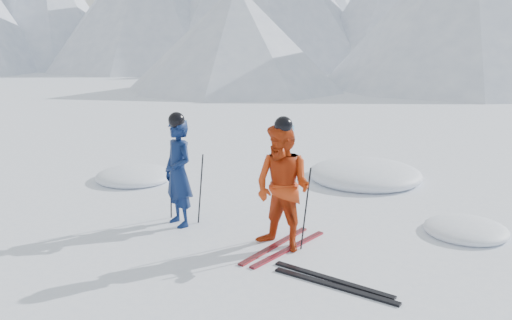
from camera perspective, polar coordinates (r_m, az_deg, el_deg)
The scene contains 12 objects.
ground at distance 7.83m, azimuth 8.00°, elevation -10.05°, with size 160.00×160.00×0.00m, color white.
skier_blue at distance 8.80m, azimuth -8.19°, elevation -1.35°, with size 0.64×0.42×1.76m, color #0C1C48.
skier_red at distance 7.75m, azimuth 2.82°, elevation -2.94°, with size 0.90×0.70×1.84m, color #BC360F.
pole_blue_left at distance 9.18m, azimuth -8.94°, elevation -2.66°, with size 0.02×0.02×1.17m, color black.
pole_blue_right at distance 8.91m, azimuth -5.86°, elevation -3.05°, with size 0.02×0.02×1.17m, color black.
pole_red_left at distance 8.19m, azimuth 1.84°, elevation -4.27°, with size 0.02×0.02×1.23m, color black.
pole_red_right at distance 7.83m, azimuth 5.26°, elevation -5.16°, with size 0.02×0.02×1.23m, color black.
ski_worn_left at distance 8.11m, azimuth 2.01°, elevation -8.97°, with size 0.09×1.70×0.03m, color black.
ski_worn_right at distance 8.00m, azimuth 3.51°, elevation -9.31°, with size 0.09×1.70×0.03m, color black.
ski_loose_a at distance 7.14m, azimuth 8.01°, elevation -12.35°, with size 0.09×1.70×0.03m, color black.
ski_loose_b at distance 6.98m, azimuth 8.25°, elevation -12.99°, with size 0.09×1.70×0.03m, color black.
snow_lumps at distance 11.04m, azimuth 7.62°, elevation -3.01°, with size 10.55×7.52×0.53m.
Camera 1 is at (2.92, -6.57, 3.10)m, focal length 38.00 mm.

